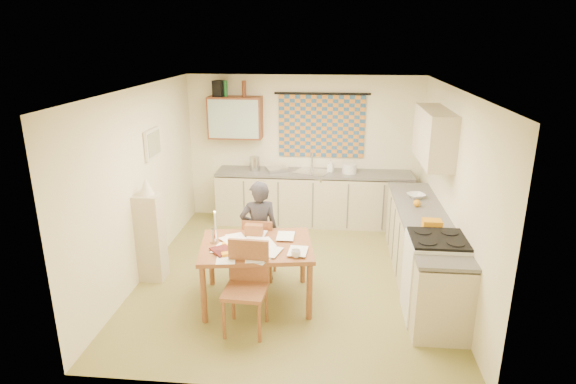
# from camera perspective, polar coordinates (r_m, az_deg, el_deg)

# --- Properties ---
(floor) EXTENTS (4.00, 4.50, 0.02)m
(floor) POSITION_cam_1_polar(r_m,az_deg,el_deg) (6.67, 0.50, -9.83)
(floor) COLOR olive
(floor) RESTS_ON ground
(ceiling) EXTENTS (4.00, 4.50, 0.02)m
(ceiling) POSITION_cam_1_polar(r_m,az_deg,el_deg) (5.93, 0.56, 12.23)
(ceiling) COLOR white
(ceiling) RESTS_ON floor
(wall_back) EXTENTS (4.00, 0.02, 2.50)m
(wall_back) POSITION_cam_1_polar(r_m,az_deg,el_deg) (8.36, 1.89, 5.17)
(wall_back) COLOR #F6EEC1
(wall_back) RESTS_ON floor
(wall_front) EXTENTS (4.00, 0.02, 2.50)m
(wall_front) POSITION_cam_1_polar(r_m,az_deg,el_deg) (4.10, -2.27, -8.93)
(wall_front) COLOR #F6EEC1
(wall_front) RESTS_ON floor
(wall_left) EXTENTS (0.02, 4.50, 2.50)m
(wall_left) POSITION_cam_1_polar(r_m,az_deg,el_deg) (6.66, -16.97, 1.02)
(wall_left) COLOR #F6EEC1
(wall_left) RESTS_ON floor
(wall_right) EXTENTS (0.02, 4.50, 2.50)m
(wall_right) POSITION_cam_1_polar(r_m,az_deg,el_deg) (6.35, 18.92, -0.01)
(wall_right) COLOR #F6EEC1
(wall_right) RESTS_ON floor
(window_blind) EXTENTS (1.45, 0.03, 1.05)m
(window_blind) POSITION_cam_1_polar(r_m,az_deg,el_deg) (8.23, 4.00, 7.77)
(window_blind) COLOR #2A547C
(window_blind) RESTS_ON wall_back
(curtain_rod) EXTENTS (1.60, 0.04, 0.04)m
(curtain_rod) POSITION_cam_1_polar(r_m,az_deg,el_deg) (8.13, 4.08, 11.56)
(curtain_rod) COLOR black
(curtain_rod) RESTS_ON wall_back
(wall_cabinet) EXTENTS (0.90, 0.34, 0.70)m
(wall_cabinet) POSITION_cam_1_polar(r_m,az_deg,el_deg) (8.24, -6.26, 8.77)
(wall_cabinet) COLOR #5B2B16
(wall_cabinet) RESTS_ON wall_back
(wall_cabinet_glass) EXTENTS (0.84, 0.02, 0.64)m
(wall_cabinet_glass) POSITION_cam_1_polar(r_m,az_deg,el_deg) (8.07, -6.51, 8.57)
(wall_cabinet_glass) COLOR #99B2A5
(wall_cabinet_glass) RESTS_ON wall_back
(upper_cabinet_right) EXTENTS (0.34, 1.30, 0.70)m
(upper_cabinet_right) POSITION_cam_1_polar(r_m,az_deg,el_deg) (6.68, 16.90, 6.39)
(upper_cabinet_right) COLOR tan
(upper_cabinet_right) RESTS_ON wall_right
(framed_print) EXTENTS (0.04, 0.50, 0.40)m
(framed_print) POSITION_cam_1_polar(r_m,az_deg,el_deg) (6.90, -15.77, 5.56)
(framed_print) COLOR beige
(framed_print) RESTS_ON wall_left
(print_canvas) EXTENTS (0.01, 0.42, 0.32)m
(print_canvas) POSITION_cam_1_polar(r_m,az_deg,el_deg) (6.89, -15.57, 5.56)
(print_canvas) COLOR beige
(print_canvas) RESTS_ON wall_left
(counter_back) EXTENTS (3.30, 0.62, 0.92)m
(counter_back) POSITION_cam_1_polar(r_m,az_deg,el_deg) (8.27, 3.05, -0.74)
(counter_back) COLOR tan
(counter_back) RESTS_ON floor
(counter_right) EXTENTS (0.62, 2.95, 0.92)m
(counter_right) POSITION_cam_1_polar(r_m,az_deg,el_deg) (6.56, 15.56, -6.56)
(counter_right) COLOR tan
(counter_right) RESTS_ON floor
(stove) EXTENTS (0.64, 0.64, 0.99)m
(stove) POSITION_cam_1_polar(r_m,az_deg,el_deg) (5.79, 16.98, -9.68)
(stove) COLOR white
(stove) RESTS_ON floor
(sink) EXTENTS (0.68, 0.63, 0.10)m
(sink) POSITION_cam_1_polar(r_m,az_deg,el_deg) (8.15, 2.90, 2.12)
(sink) COLOR silver
(sink) RESTS_ON counter_back
(tap) EXTENTS (0.04, 0.04, 0.28)m
(tap) POSITION_cam_1_polar(r_m,az_deg,el_deg) (8.28, 2.88, 3.66)
(tap) COLOR silver
(tap) RESTS_ON counter_back
(dish_rack) EXTENTS (0.44, 0.41, 0.06)m
(dish_rack) POSITION_cam_1_polar(r_m,az_deg,el_deg) (8.18, -1.28, 2.70)
(dish_rack) COLOR silver
(dish_rack) RESTS_ON counter_back
(kettle) EXTENTS (0.23, 0.23, 0.24)m
(kettle) POSITION_cam_1_polar(r_m,az_deg,el_deg) (8.21, -3.97, 3.37)
(kettle) COLOR silver
(kettle) RESTS_ON counter_back
(mixing_bowl) EXTENTS (0.31, 0.31, 0.16)m
(mixing_bowl) POSITION_cam_1_polar(r_m,az_deg,el_deg) (8.11, 7.28, 2.80)
(mixing_bowl) COLOR white
(mixing_bowl) RESTS_ON counter_back
(soap_bottle) EXTENTS (0.16, 0.16, 0.21)m
(soap_bottle) POSITION_cam_1_polar(r_m,az_deg,el_deg) (8.15, 5.10, 3.14)
(soap_bottle) COLOR white
(soap_bottle) RESTS_ON counter_back
(bowl) EXTENTS (0.40, 0.40, 0.06)m
(bowl) POSITION_cam_1_polar(r_m,az_deg,el_deg) (7.06, 14.94, -0.43)
(bowl) COLOR white
(bowl) RESTS_ON counter_right
(orange_bag) EXTENTS (0.22, 0.16, 0.12)m
(orange_bag) POSITION_cam_1_polar(r_m,az_deg,el_deg) (5.95, 16.69, -3.73)
(orange_bag) COLOR orange
(orange_bag) RESTS_ON counter_right
(fruit_orange) EXTENTS (0.10, 0.10, 0.10)m
(fruit_orange) POSITION_cam_1_polar(r_m,az_deg,el_deg) (6.68, 15.03, -1.29)
(fruit_orange) COLOR orange
(fruit_orange) RESTS_ON counter_right
(speaker) EXTENTS (0.20, 0.23, 0.26)m
(speaker) POSITION_cam_1_polar(r_m,az_deg,el_deg) (8.23, -8.19, 12.06)
(speaker) COLOR black
(speaker) RESTS_ON wall_cabinet
(bottle_green) EXTENTS (0.08, 0.08, 0.26)m
(bottle_green) POSITION_cam_1_polar(r_m,az_deg,el_deg) (8.21, -7.43, 12.07)
(bottle_green) COLOR #195926
(bottle_green) RESTS_ON wall_cabinet
(bottle_brown) EXTENTS (0.07, 0.07, 0.26)m
(bottle_brown) POSITION_cam_1_polar(r_m,az_deg,el_deg) (8.14, -5.23, 12.10)
(bottle_brown) COLOR #5B2B16
(bottle_brown) RESTS_ON wall_cabinet
(dining_table) EXTENTS (1.45, 1.18, 0.75)m
(dining_table) POSITION_cam_1_polar(r_m,az_deg,el_deg) (5.91, -3.69, -9.51)
(dining_table) COLOR brown
(dining_table) RESTS_ON floor
(chair_far) EXTENTS (0.40, 0.40, 0.87)m
(chair_far) POSITION_cam_1_polar(r_m,az_deg,el_deg) (6.51, -3.33, -7.89)
(chair_far) COLOR brown
(chair_far) RESTS_ON floor
(chair_near) EXTENTS (0.48, 0.48, 1.00)m
(chair_near) POSITION_cam_1_polar(r_m,az_deg,el_deg) (5.42, -5.01, -13.13)
(chair_near) COLOR brown
(chair_near) RESTS_ON floor
(person) EXTENTS (0.66, 0.57, 1.37)m
(person) POSITION_cam_1_polar(r_m,az_deg,el_deg) (6.29, -3.44, -4.68)
(person) COLOR black
(person) RESTS_ON floor
(shelf_stand) EXTENTS (0.32, 0.30, 1.18)m
(shelf_stand) POSITION_cam_1_polar(r_m,az_deg,el_deg) (6.58, -15.93, -5.18)
(shelf_stand) COLOR tan
(shelf_stand) RESTS_ON floor
(lampshade) EXTENTS (0.20, 0.20, 0.22)m
(lampshade) POSITION_cam_1_polar(r_m,az_deg,el_deg) (6.35, -16.47, 0.66)
(lampshade) COLOR beige
(lampshade) RESTS_ON shelf_stand
(letter_rack) EXTENTS (0.22, 0.11, 0.16)m
(letter_rack) POSITION_cam_1_polar(r_m,az_deg,el_deg) (5.94, -4.05, -4.59)
(letter_rack) COLOR brown
(letter_rack) RESTS_ON dining_table
(mug) EXTENTS (0.12, 0.12, 0.09)m
(mug) POSITION_cam_1_polar(r_m,az_deg,el_deg) (5.41, 0.95, -7.32)
(mug) COLOR white
(mug) RESTS_ON dining_table
(magazine) EXTENTS (0.49, 0.49, 0.03)m
(magazine) POSITION_cam_1_polar(r_m,az_deg,el_deg) (5.55, -8.77, -7.18)
(magazine) COLOR maroon
(magazine) RESTS_ON dining_table
(book) EXTENTS (0.27, 0.33, 0.02)m
(book) POSITION_cam_1_polar(r_m,az_deg,el_deg) (5.69, -7.93, -6.52)
(book) COLOR orange
(book) RESTS_ON dining_table
(orange_box) EXTENTS (0.14, 0.12, 0.04)m
(orange_box) POSITION_cam_1_polar(r_m,az_deg,el_deg) (5.49, -7.26, -7.35)
(orange_box) COLOR orange
(orange_box) RESTS_ON dining_table
(eyeglasses) EXTENTS (0.14, 0.09, 0.02)m
(eyeglasses) POSITION_cam_1_polar(r_m,az_deg,el_deg) (5.46, -2.17, -7.51)
(eyeglasses) COLOR black
(eyeglasses) RESTS_ON dining_table
(candle_holder) EXTENTS (0.06, 0.06, 0.18)m
(candle_holder) POSITION_cam_1_polar(r_m,az_deg,el_deg) (5.81, -8.72, -5.16)
(candle_holder) COLOR silver
(candle_holder) RESTS_ON dining_table
(candle) EXTENTS (0.03, 0.03, 0.22)m
(candle) POSITION_cam_1_polar(r_m,az_deg,el_deg) (5.74, -8.66, -3.32)
(candle) COLOR white
(candle) RESTS_ON dining_table
(candle_flame) EXTENTS (0.02, 0.02, 0.02)m
(candle_flame) POSITION_cam_1_polar(r_m,az_deg,el_deg) (5.64, -8.68, -2.38)
(candle_flame) COLOR #FFCC66
(candle_flame) RESTS_ON dining_table
(papers) EXTENTS (1.11, 0.99, 0.03)m
(papers) POSITION_cam_1_polar(r_m,az_deg,el_deg) (5.68, -4.23, -6.42)
(papers) COLOR white
(papers) RESTS_ON dining_table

